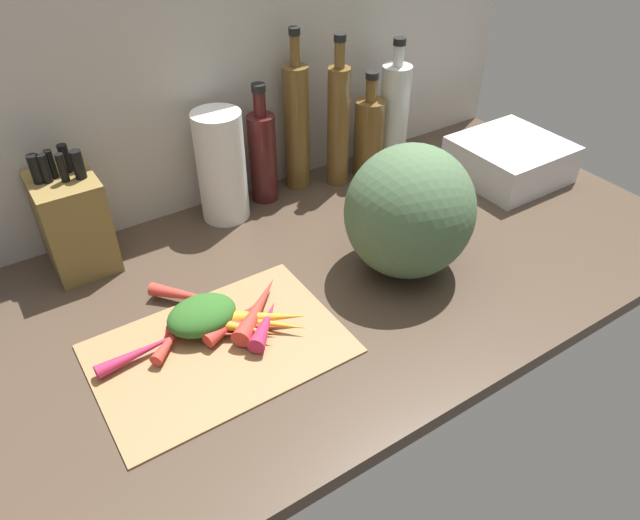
# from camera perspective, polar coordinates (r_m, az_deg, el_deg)

# --- Properties ---
(ground_plane) EXTENTS (1.70, 0.80, 0.03)m
(ground_plane) POSITION_cam_1_polar(r_m,az_deg,el_deg) (1.19, -1.73, -2.44)
(ground_plane) COLOR #47382B
(wall_back) EXTENTS (1.70, 0.03, 0.60)m
(wall_back) POSITION_cam_1_polar(r_m,az_deg,el_deg) (1.34, -11.12, 17.13)
(wall_back) COLOR #BCB7AD
(wall_back) RESTS_ON ground_plane
(cutting_board) EXTENTS (0.42, 0.29, 0.01)m
(cutting_board) POSITION_cam_1_polar(r_m,az_deg,el_deg) (1.05, -9.63, -8.30)
(cutting_board) COLOR #997047
(cutting_board) RESTS_ON ground_plane
(carrot_0) EXTENTS (0.12, 0.10, 0.02)m
(carrot_0) POSITION_cam_1_polar(r_m,az_deg,el_deg) (1.06, -11.00, -6.88)
(carrot_0) COLOR red
(carrot_0) RESTS_ON cutting_board
(carrot_1) EXTENTS (0.11, 0.10, 0.03)m
(carrot_1) POSITION_cam_1_polar(r_m,az_deg,el_deg) (1.06, -5.24, -6.08)
(carrot_1) COLOR #B2264C
(carrot_1) RESTS_ON cutting_board
(carrot_2) EXTENTS (0.14, 0.07, 0.03)m
(carrot_2) POSITION_cam_1_polar(r_m,az_deg,el_deg) (1.07, -8.10, -5.72)
(carrot_2) COLOR red
(carrot_2) RESTS_ON cutting_board
(carrot_3) EXTENTS (0.16, 0.03, 0.02)m
(carrot_3) POSITION_cam_1_polar(r_m,az_deg,el_deg) (1.06, -16.59, -8.33)
(carrot_3) COLOR #B2264C
(carrot_3) RESTS_ON cutting_board
(carrot_4) EXTENTS (0.10, 0.09, 0.02)m
(carrot_4) POSITION_cam_1_polar(r_m,az_deg,el_deg) (1.07, -14.06, -7.31)
(carrot_4) COLOR red
(carrot_4) RESTS_ON cutting_board
(carrot_5) EXTENTS (0.11, 0.11, 0.02)m
(carrot_5) POSITION_cam_1_polar(r_m,az_deg,el_deg) (1.06, -4.77, -6.11)
(carrot_5) COLOR orange
(carrot_5) RESTS_ON cutting_board
(carrot_6) EXTENTS (0.11, 0.09, 0.03)m
(carrot_6) POSITION_cam_1_polar(r_m,az_deg,el_deg) (1.06, -7.23, -6.28)
(carrot_6) COLOR red
(carrot_6) RESTS_ON cutting_board
(carrot_7) EXTENTS (0.15, 0.14, 0.03)m
(carrot_7) POSITION_cam_1_polar(r_m,az_deg,el_deg) (1.09, -5.96, -4.54)
(carrot_7) COLOR red
(carrot_7) RESTS_ON cutting_board
(carrot_8) EXTENTS (0.15, 0.15, 0.04)m
(carrot_8) POSITION_cam_1_polar(r_m,az_deg,el_deg) (1.06, -8.83, -6.23)
(carrot_8) COLOR orange
(carrot_8) RESTS_ON cutting_board
(carrot_9) EXTENTS (0.14, 0.15, 0.03)m
(carrot_9) POSITION_cam_1_polar(r_m,az_deg,el_deg) (1.14, -12.03, -3.47)
(carrot_9) COLOR red
(carrot_9) RESTS_ON cutting_board
(carrot_10) EXTENTS (0.14, 0.10, 0.03)m
(carrot_10) POSITION_cam_1_polar(r_m,az_deg,el_deg) (1.07, -5.18, -5.49)
(carrot_10) COLOR orange
(carrot_10) RESTS_ON cutting_board
(carrot_greens_pile) EXTENTS (0.13, 0.10, 0.05)m
(carrot_greens_pile) POSITION_cam_1_polar(r_m,az_deg,el_deg) (1.07, -11.26, -5.20)
(carrot_greens_pile) COLOR #2D6023
(carrot_greens_pile) RESTS_ON cutting_board
(winter_squash) EXTENTS (0.26, 0.25, 0.26)m
(winter_squash) POSITION_cam_1_polar(r_m,az_deg,el_deg) (1.15, 8.58, 4.60)
(winter_squash) COLOR #4C6B47
(winter_squash) RESTS_ON ground_plane
(knife_block) EXTENTS (0.12, 0.15, 0.25)m
(knife_block) POSITION_cam_1_polar(r_m,az_deg,el_deg) (1.26, -22.59, 3.48)
(knife_block) COLOR olive
(knife_block) RESTS_ON ground_plane
(paper_towel_roll) EXTENTS (0.11, 0.11, 0.25)m
(paper_towel_roll) POSITION_cam_1_polar(r_m,az_deg,el_deg) (1.33, -9.43, 8.80)
(paper_towel_roll) COLOR white
(paper_towel_roll) RESTS_ON ground_plane
(bottle_0) EXTENTS (0.06, 0.06, 0.28)m
(bottle_0) POSITION_cam_1_polar(r_m,az_deg,el_deg) (1.39, -5.51, 9.99)
(bottle_0) COLOR #471919
(bottle_0) RESTS_ON ground_plane
(bottle_1) EXTENTS (0.06, 0.06, 0.38)m
(bottle_1) POSITION_cam_1_polar(r_m,az_deg,el_deg) (1.42, -2.25, 12.71)
(bottle_1) COLOR brown
(bottle_1) RESTS_ON ground_plane
(bottle_2) EXTENTS (0.05, 0.05, 0.36)m
(bottle_2) POSITION_cam_1_polar(r_m,az_deg,el_deg) (1.44, 1.77, 12.87)
(bottle_2) COLOR brown
(bottle_2) RESTS_ON ground_plane
(bottle_3) EXTENTS (0.07, 0.07, 0.26)m
(bottle_3) POSITION_cam_1_polar(r_m,az_deg,el_deg) (1.50, 4.72, 11.77)
(bottle_3) COLOR brown
(bottle_3) RESTS_ON ground_plane
(bottle_4) EXTENTS (0.07, 0.07, 0.33)m
(bottle_4) POSITION_cam_1_polar(r_m,az_deg,el_deg) (1.53, 7.08, 13.54)
(bottle_4) COLOR silver
(bottle_4) RESTS_ON ground_plane
(dish_rack) EXTENTS (0.25, 0.24, 0.10)m
(dish_rack) POSITION_cam_1_polar(r_m,az_deg,el_deg) (1.58, 17.70, 9.15)
(dish_rack) COLOR silver
(dish_rack) RESTS_ON ground_plane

